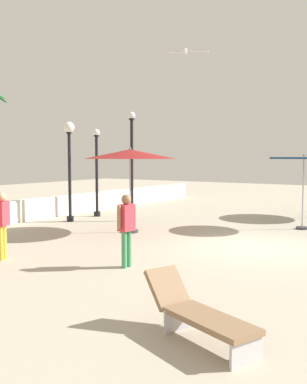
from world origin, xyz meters
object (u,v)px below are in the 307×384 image
(patio_umbrella_2, at_px, (130,155))
(guest_0, at_px, (126,223))
(lamp_post_3, at_px, (69,155))
(guest_1, at_px, (2,219))
(lounge_chair_0, at_px, (198,313))
(seagull_0, at_px, (186,52))
(lamp_post_2, at_px, (97,170))
(lamp_post_0, at_px, (132,164))
(patio_umbrella_1, at_px, (304,162))

(patio_umbrella_2, height_order, guest_0, patio_umbrella_2)
(lamp_post_3, relative_size, guest_1, 2.32)
(patio_umbrella_2, xyz_separation_m, guest_0, (-3.82, -2.67, -1.56))
(lounge_chair_0, relative_size, seagull_0, 1.48)
(patio_umbrella_2, relative_size, lounge_chair_0, 1.55)
(lamp_post_2, bearing_deg, patio_umbrella_2, -124.95)
(lamp_post_0, bearing_deg, guest_1, -170.58)
(lamp_post_2, height_order, guest_1, lamp_post_2)
(guest_0, xyz_separation_m, seagull_0, (4.16, 0.80, 4.70))
(guest_0, relative_size, guest_1, 1.01)
(lounge_chair_0, bearing_deg, lamp_post_3, 52.02)
(patio_umbrella_2, relative_size, guest_0, 1.82)
(lounge_chair_0, bearing_deg, patio_umbrella_2, 42.07)
(patio_umbrella_2, xyz_separation_m, seagull_0, (0.35, -1.88, 3.14))
(patio_umbrella_2, bearing_deg, lamp_post_2, 55.05)
(lamp_post_0, xyz_separation_m, guest_0, (-5.96, -4.15, -1.20))
(patio_umbrella_2, bearing_deg, lounge_chair_0, -137.93)
(lamp_post_3, relative_size, guest_0, 2.31)
(lamp_post_0, bearing_deg, lamp_post_3, 124.79)
(patio_umbrella_1, xyz_separation_m, lamp_post_3, (-3.01, 8.06, 0.25))
(patio_umbrella_1, relative_size, guest_0, 1.56)
(lounge_chair_0, height_order, guest_1, guest_1)
(lamp_post_2, bearing_deg, guest_0, -135.41)
(lamp_post_3, bearing_deg, patio_umbrella_2, -102.63)
(patio_umbrella_2, distance_m, lamp_post_0, 2.63)
(guest_1, bearing_deg, lamp_post_3, 29.07)
(patio_umbrella_1, bearing_deg, guest_1, 150.34)
(lamp_post_0, xyz_separation_m, seagull_0, (-1.80, -3.35, 3.50))
(patio_umbrella_2, xyz_separation_m, guest_1, (-4.86, 0.31, -1.57))
(guest_0, distance_m, seagull_0, 6.33)
(lamp_post_2, bearing_deg, lounge_chair_0, -133.67)
(lamp_post_0, bearing_deg, seagull_0, -118.19)
(patio_umbrella_1, height_order, guest_1, patio_umbrella_1)
(lounge_chair_0, xyz_separation_m, seagull_0, (6.85, 4.00, 5.33))
(lamp_post_3, height_order, guest_0, lamp_post_3)
(guest_1, bearing_deg, seagull_0, -22.80)
(lamp_post_2, bearing_deg, guest_1, -156.37)
(patio_umbrella_1, distance_m, lounge_chair_0, 10.55)
(guest_0, bearing_deg, lamp_post_3, 53.12)
(lamp_post_0, bearing_deg, lounge_chair_0, -139.64)
(patio_umbrella_2, relative_size, lamp_post_0, 0.72)
(seagull_0, bearing_deg, patio_umbrella_2, 100.44)
(lamp_post_3, height_order, seagull_0, seagull_0)
(patio_umbrella_1, bearing_deg, lounge_chair_0, -173.01)
(patio_umbrella_2, bearing_deg, seagull_0, -79.56)
(seagull_0, bearing_deg, patio_umbrella_1, -38.49)
(guest_0, bearing_deg, guest_1, 109.28)
(lamp_post_2, xyz_separation_m, lamp_post_3, (-1.69, -0.07, 0.64))
(patio_umbrella_1, xyz_separation_m, lamp_post_0, (-1.64, 6.09, -0.13))
(patio_umbrella_1, distance_m, lamp_post_2, 8.25)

